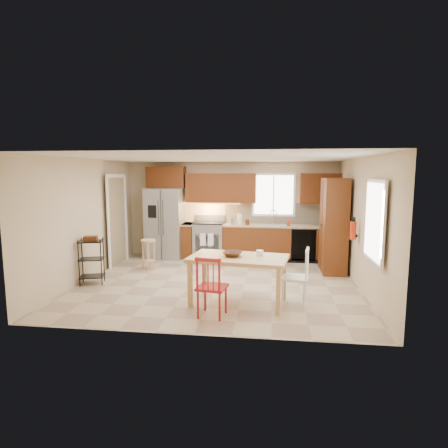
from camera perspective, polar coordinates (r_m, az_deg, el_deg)
floor at (r=7.68m, az=-0.89°, el=-8.93°), size 5.50×5.50×0.00m
ceiling at (r=7.36m, az=-0.93°, el=10.05°), size 5.50×5.00×0.02m
wall_back at (r=9.88m, az=1.12°, el=2.21°), size 5.50×0.02×2.50m
wall_front at (r=4.99m, az=-4.95°, el=-3.30°), size 5.50×0.02×2.50m
wall_left at (r=8.26m, az=-20.15°, el=0.64°), size 0.02×5.00×2.50m
wall_right at (r=7.54m, az=20.24°, el=0.00°), size 0.02×5.00×2.50m
refrigerator at (r=9.88m, az=-8.96°, el=0.13°), size 0.92×0.75×1.82m
range_stove at (r=9.76m, az=-2.30°, el=-2.55°), size 0.76×0.63×0.92m
base_cabinet_narrow at (r=9.88m, az=-5.44°, el=-2.51°), size 0.30×0.60×0.90m
base_cabinet_run at (r=9.65m, az=8.57°, el=-2.81°), size 2.92×0.60×0.90m
dishwasher at (r=9.40m, az=12.03°, el=-3.18°), size 0.60×0.02×0.78m
backsplash at (r=9.83m, az=8.62°, el=1.65°), size 2.92×0.03×0.55m
upper_over_fridge at (r=9.99m, az=-8.79°, el=7.06°), size 1.00×0.35×0.55m
upper_left_block at (r=9.70m, az=-0.45°, el=5.51°), size 1.80×0.35×0.75m
upper_right_block at (r=9.69m, az=14.42°, el=5.27°), size 1.00×0.35×0.75m
window_back at (r=9.78m, az=7.56°, el=4.43°), size 1.12×0.04×1.12m
sink at (r=9.58m, az=7.48°, el=-0.38°), size 0.62×0.46×0.16m
undercab_glow at (r=9.74m, az=-2.22°, el=3.19°), size 1.60×0.30×0.01m
soap_bottle at (r=9.47m, az=9.80°, el=0.31°), size 0.09×0.09×0.19m
paper_towel at (r=9.54m, az=2.39°, el=0.73°), size 0.12×0.12×0.28m
canister_steel at (r=9.56m, az=1.20°, el=0.45°), size 0.11×0.11×0.18m
canister_wood at (r=9.50m, az=3.58°, el=0.27°), size 0.10×0.10×0.14m
pantry at (r=8.67m, az=16.35°, el=-0.21°), size 0.50×0.95×2.10m
fire_extinguisher at (r=7.68m, az=19.07°, el=-0.94°), size 0.12×0.12×0.36m
window_right at (r=6.40m, az=22.02°, el=0.41°), size 0.04×1.02×1.32m
doorway at (r=9.42m, az=-16.06°, el=0.41°), size 0.04×0.95×2.10m
dining_table at (r=6.45m, az=2.19°, el=-8.54°), size 1.74×1.15×0.79m
chair_red at (r=5.84m, az=-1.83°, el=-9.43°), size 0.51×0.51×0.95m
chair_white at (r=6.46m, az=10.74°, el=-7.88°), size 0.51×0.51×0.95m
table_bowl at (r=6.35m, az=1.30°, el=-5.00°), size 0.37×0.37×0.08m
table_jar at (r=6.42m, az=5.47°, el=-4.62°), size 0.14×0.14×0.14m
bar_stool at (r=8.82m, az=-11.43°, el=-4.56°), size 0.43×0.43×0.69m
utility_cart at (r=7.95m, az=-19.53°, el=-5.38°), size 0.54×0.47×0.92m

